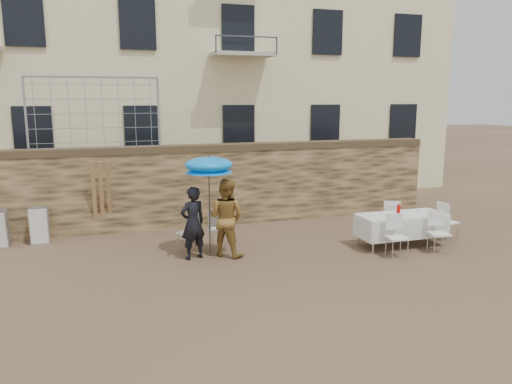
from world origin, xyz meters
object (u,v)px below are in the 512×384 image
object	(u,v)px
table_chair_side	(448,221)
chair_stack_right	(40,223)
couple_chair_left	(189,231)
banquet_table	(402,216)
chair_stack_left	(0,226)
soda_bottle	(399,211)
table_chair_front_right	(439,233)
woman_dress	(226,218)
umbrella	(209,168)
man_suit	(193,223)
table_chair_front_left	(397,237)
couple_chair_right	(218,229)
table_chair_back	(390,218)

from	to	relation	value
table_chair_side	chair_stack_right	distance (m)	10.09
couple_chair_left	banquet_table	distance (m)	5.05
chair_stack_right	chair_stack_left	bearing A→B (deg)	180.00
banquet_table	chair_stack_right	size ratio (longest dim) A/B	2.28
soda_bottle	table_chair_front_right	world-z (taller)	soda_bottle
woman_dress	umbrella	size ratio (longest dim) A/B	0.83
man_suit	table_chair_front_left	world-z (taller)	man_suit
umbrella	chair_stack_right	distance (m)	4.68
couple_chair_right	table_chair_side	distance (m)	5.71
umbrella	couple_chair_right	distance (m)	1.61
woman_dress	soda_bottle	bearing A→B (deg)	-148.63
umbrella	table_chair_back	xyz separation A→B (m)	(4.73, 0.17, -1.52)
couple_chair_left	banquet_table	bearing A→B (deg)	132.63
woman_dress	couple_chair_right	distance (m)	0.68
man_suit	couple_chair_left	distance (m)	0.64
table_chair_front_right	table_chair_side	size ratio (longest dim) A/B	1.00
couple_chair_right	chair_stack_left	size ratio (longest dim) A/B	1.04
man_suit	chair_stack_left	distance (m)	4.91
soda_bottle	table_chair_front_left	bearing A→B (deg)	-123.69
table_chair_front_left	chair_stack_left	distance (m)	9.35
table_chair_back	chair_stack_right	bearing A→B (deg)	8.47
couple_chair_left	couple_chair_right	size ratio (longest dim) A/B	1.00
banquet_table	chair_stack_left	distance (m)	9.65
couple_chair_left	table_chair_front_left	world-z (taller)	same
man_suit	umbrella	xyz separation A→B (m)	(0.40, 0.10, 1.19)
couple_chair_right	soda_bottle	bearing A→B (deg)	-173.22
umbrella	banquet_table	bearing A→B (deg)	-7.88
banquet_table	woman_dress	bearing A→B (deg)	172.81
woman_dress	table_chair_front_left	world-z (taller)	woman_dress
soda_bottle	woman_dress	bearing A→B (deg)	170.34
chair_stack_left	table_chair_front_left	bearing A→B (deg)	-23.39
couple_chair_right	table_chair_front_left	size ratio (longest dim) A/B	1.00
table_chair_front_left	couple_chair_left	bearing A→B (deg)	163.86
table_chair_front_left	chair_stack_right	world-z (taller)	table_chair_front_left
couple_chair_left	table_chair_back	size ratio (longest dim) A/B	1.00
umbrella	chair_stack_left	world-z (taller)	umbrella
chair_stack_left	umbrella	bearing A→B (deg)	-26.65
couple_chair_right	chair_stack_left	world-z (taller)	couple_chair_right
couple_chair_right	soda_bottle	xyz separation A→B (m)	(4.03, -1.23, 0.43)
banquet_table	table_chair_front_right	size ratio (longest dim) A/B	2.19
woman_dress	couple_chair_right	world-z (taller)	woman_dress
chair_stack_left	man_suit	bearing A→B (deg)	-29.80
table_chair_front_right	table_chair_side	xyz separation A→B (m)	(0.90, 0.85, 0.00)
soda_bottle	table_chair_side	distance (m)	1.67
couple_chair_right	table_chair_side	xyz separation A→B (m)	(5.63, -0.98, 0.00)
umbrella	chair_stack_right	world-z (taller)	umbrella
umbrella	woman_dress	bearing A→B (deg)	-15.95
woman_dress	chair_stack_right	distance (m)	4.78
man_suit	table_chair_side	bearing A→B (deg)	156.83
woman_dress	table_chair_back	distance (m)	4.40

